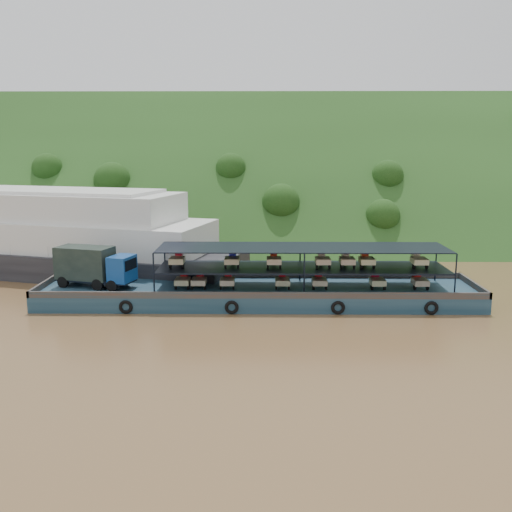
{
  "coord_description": "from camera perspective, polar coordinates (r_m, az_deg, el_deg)",
  "views": [
    {
      "loc": [
        -1.46,
        -44.91,
        12.58
      ],
      "look_at": [
        -2.0,
        3.0,
        3.2
      ],
      "focal_mm": 40.0,
      "sensor_mm": 36.0,
      "label": 1
    }
  ],
  "objects": [
    {
      "name": "hillside",
      "position": [
        81.89,
        1.66,
        2.23
      ],
      "size": [
        140.0,
        39.6,
        39.6
      ],
      "primitive_type": "cube",
      "rotation": [
        0.79,
        0.0,
        0.0
      ],
      "color": "#1D3B15",
      "rests_on": "ground"
    },
    {
      "name": "passenger_ferry",
      "position": [
        61.36,
        -20.7,
        1.93
      ],
      "size": [
        42.14,
        20.87,
        8.28
      ],
      "rotation": [
        0.0,
        0.0,
        -0.27
      ],
      "color": "black",
      "rests_on": "ground"
    },
    {
      "name": "ground",
      "position": [
        46.66,
        2.42,
        -4.57
      ],
      "size": [
        160.0,
        160.0,
        0.0
      ],
      "primitive_type": "plane",
      "color": "brown",
      "rests_on": "ground"
    },
    {
      "name": "cargo_barge",
      "position": [
        46.3,
        -0.94,
        -3.25
      ],
      "size": [
        35.0,
        7.18,
        4.54
      ],
      "color": "#112D3E",
      "rests_on": "ground"
    }
  ]
}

